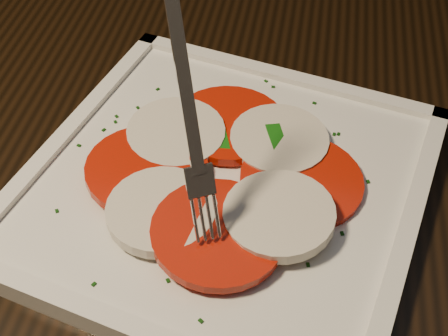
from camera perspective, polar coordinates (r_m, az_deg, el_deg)
table at (r=0.63m, az=-0.14°, el=-5.58°), size 1.22×0.83×0.75m
plate at (r=0.52m, az=0.00°, el=-1.72°), size 0.38×0.38×0.01m
caprese_salad at (r=0.51m, az=-0.02°, el=-0.50°), size 0.25×0.27×0.02m
fork at (r=0.43m, az=-3.54°, el=5.77°), size 0.07×0.10×0.17m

